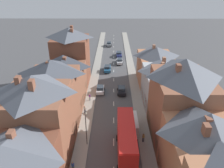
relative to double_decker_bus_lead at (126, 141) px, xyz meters
The scene contains 18 objects.
pavement_left 29.87m from the double_decker_bus_lead, 103.40° to the left, with size 2.20×104.00×0.14m, color gray.
pavement_right 29.25m from the double_decker_bus_lead, 83.48° to the left, with size 2.20×104.00×0.14m, color gray.
centre_line_dashes 27.14m from the double_decker_bus_lead, 93.80° to the left, with size 0.14×97.80×0.01m.
terrace_row_left 13.02m from the double_decker_bus_lead, 161.44° to the left, with size 8.00×51.91×14.21m.
terrace_row_right 9.60m from the double_decker_bus_lead, 23.64° to the left, with size 8.00×51.32×13.80m.
double_decker_bus_lead is the anchor object (origin of this frame).
car_near_blue 19.73m from the double_decker_bus_lead, 89.97° to the left, with size 1.90×4.25×1.65m.
car_near_silver 33.08m from the double_decker_bus_lead, 96.24° to the left, with size 1.90×4.57×1.68m.
car_parked_left_a 45.85m from the double_decker_bus_lead, 89.99° to the left, with size 1.90×4.52×1.66m.
car_parked_right_a 58.19m from the double_decker_bus_lead, 93.54° to the left, with size 1.90×3.92×1.67m.
car_mid_black 20.59m from the double_decker_bus_lead, 103.80° to the left, with size 1.90×3.82×1.67m.
car_parked_left_b 39.02m from the double_decker_bus_lead, 89.99° to the left, with size 1.90×4.29×1.63m.
delivery_van 6.37m from the double_decker_bus_lead, 77.80° to the left, with size 2.20×5.20×2.41m.
pedestrian_near_right 8.15m from the double_decker_bus_lead, 157.45° to the right, with size 0.36×0.22×1.61m.
pedestrian_mid_left 4.52m from the double_decker_bus_lead, 44.82° to the left, with size 0.36×0.22×1.61m.
pedestrian_mid_right 13.53m from the double_decker_bus_lead, 123.62° to the left, with size 0.36×0.22×1.61m.
pedestrian_far_left 17.62m from the double_decker_bus_lead, 113.40° to the left, with size 0.36×0.22×1.61m.
street_lamp 6.53m from the double_decker_bus_lead, 158.09° to the left, with size 0.20×1.12×5.50m.
Camera 1 is at (-0.09, -15.61, 24.05)m, focal length 35.00 mm.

